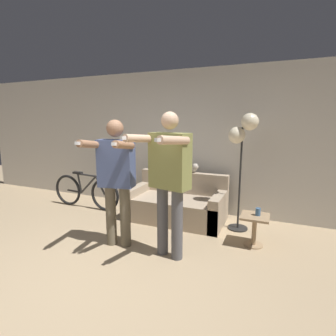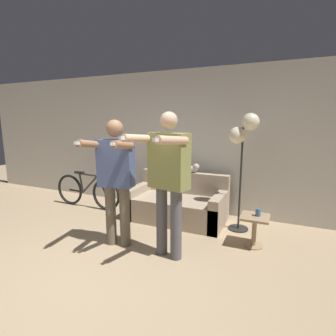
{
  "view_description": "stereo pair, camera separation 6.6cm",
  "coord_description": "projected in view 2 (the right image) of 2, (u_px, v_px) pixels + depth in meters",
  "views": [
    {
      "loc": [
        1.81,
        -2.01,
        1.7
      ],
      "look_at": [
        0.35,
        1.41,
        1.02
      ],
      "focal_mm": 28.0,
      "sensor_mm": 36.0,
      "label": 1
    },
    {
      "loc": [
        1.87,
        -1.99,
        1.7
      ],
      "look_at": [
        0.35,
        1.41,
        1.02
      ],
      "focal_mm": 28.0,
      "sensor_mm": 36.0,
      "label": 2
    }
  ],
  "objects": [
    {
      "name": "side_table",
      "position": [
        255.0,
        225.0,
        3.54
      ],
      "size": [
        0.37,
        0.37,
        0.43
      ],
      "color": "#A38460",
      "rests_on": "ground_plane"
    },
    {
      "name": "wall_back",
      "position": [
        177.0,
        142.0,
        4.96
      ],
      "size": [
        10.0,
        0.05,
        2.6
      ],
      "color": "beige",
      "rests_on": "ground_plane"
    },
    {
      "name": "ground_plane",
      "position": [
        86.0,
        279.0,
        2.84
      ],
      "size": [
        16.0,
        16.0,
        0.0
      ],
      "primitive_type": "plane",
      "color": "tan"
    },
    {
      "name": "person_left",
      "position": [
        116.0,
        174.0,
        3.45
      ],
      "size": [
        0.61,
        0.74,
        1.71
      ],
      "rotation": [
        0.0,
        0.0,
        0.18
      ],
      "color": "#6B604C",
      "rests_on": "ground_plane"
    },
    {
      "name": "bicycle",
      "position": [
        87.0,
        191.0,
        5.13
      ],
      "size": [
        1.52,
        0.07,
        0.71
      ],
      "color": "black",
      "rests_on": "ground_plane"
    },
    {
      "name": "floor_lamp",
      "position": [
        243.0,
        136.0,
        3.88
      ],
      "size": [
        0.43,
        0.31,
        1.8
      ],
      "color": "black",
      "rests_on": "ground_plane"
    },
    {
      "name": "cat",
      "position": [
        188.0,
        168.0,
        4.66
      ],
      "size": [
        0.55,
        0.14,
        0.17
      ],
      "color": "#B7AD9E",
      "rests_on": "couch"
    },
    {
      "name": "couch",
      "position": [
        178.0,
        205.0,
        4.52
      ],
      "size": [
        1.63,
        0.84,
        0.78
      ],
      "color": "tan",
      "rests_on": "ground_plane"
    },
    {
      "name": "cup",
      "position": [
        258.0,
        212.0,
        3.5
      ],
      "size": [
        0.07,
        0.07,
        0.1
      ],
      "color": "#3D6693",
      "rests_on": "side_table"
    },
    {
      "name": "person_right",
      "position": [
        168.0,
        175.0,
        3.13
      ],
      "size": [
        0.66,
        0.76,
        1.8
      ],
      "rotation": [
        0.0,
        0.0,
        -0.22
      ],
      "color": "#56565B",
      "rests_on": "ground_plane"
    }
  ]
}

